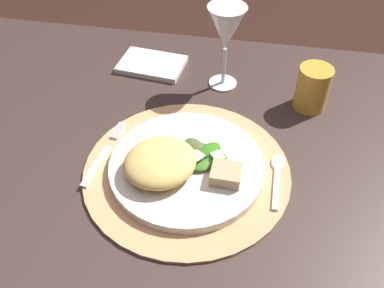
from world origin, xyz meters
The scene contains 11 objects.
dining_table centered at (0.00, 0.00, 0.60)m, with size 1.40×0.82×0.76m.
placemat centered at (-0.02, -0.04, 0.76)m, with size 0.36×0.36×0.01m, color tan.
dinner_plate centered at (-0.02, -0.04, 0.77)m, with size 0.27×0.27×0.02m, color silver.
pasta_serving centered at (-0.06, -0.07, 0.80)m, with size 0.12×0.11×0.04m, color #E7BD63.
salad_greens centered at (0.01, -0.02, 0.79)m, with size 0.09×0.09×0.02m.
bread_piece centered at (0.05, -0.07, 0.79)m, with size 0.05×0.04×0.02m, color tan.
fork centered at (-0.17, -0.04, 0.77)m, with size 0.03×0.17×0.00m.
spoon centered at (0.14, -0.02, 0.77)m, with size 0.02×0.13×0.01m.
napkin centered at (-0.16, 0.26, 0.77)m, with size 0.14×0.10×0.01m, color white.
wine_glass centered at (0.01, 0.22, 0.89)m, with size 0.08×0.08×0.18m.
amber_tumbler centered at (0.19, 0.18, 0.80)m, with size 0.07×0.07×0.09m, color gold.
Camera 1 is at (0.08, -0.52, 1.31)m, focal length 39.29 mm.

